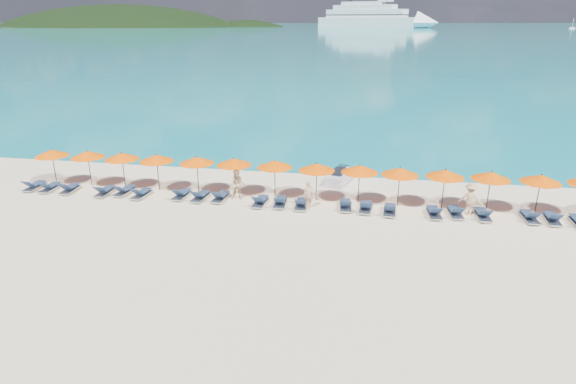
# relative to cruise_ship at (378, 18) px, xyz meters

# --- Properties ---
(ground) EXTENTS (1400.00, 1400.00, 0.00)m
(ground) POSITION_rel_cruise_ship_xyz_m (-3.07, -545.16, -9.97)
(ground) COLOR beige
(sea) EXTENTS (1600.00, 1300.00, 0.01)m
(sea) POSITION_rel_cruise_ship_xyz_m (-3.07, 114.84, -9.96)
(sea) COLOR #1FA9B2
(sea) RESTS_ON ground
(headland_main) EXTENTS (374.00, 242.00, 126.50)m
(headland_main) POSITION_rel_cruise_ship_xyz_m (-303.07, -5.16, -47.97)
(headland_main) COLOR black
(headland_main) RESTS_ON ground
(headland_small) EXTENTS (162.00, 126.00, 85.50)m
(headland_small) POSITION_rel_cruise_ship_xyz_m (-153.07, 14.84, -44.97)
(headland_small) COLOR black
(headland_small) RESTS_ON ground
(cruise_ship) EXTENTS (133.94, 77.96, 38.30)m
(cruise_ship) POSITION_rel_cruise_ship_xyz_m (0.00, 0.00, 0.00)
(cruise_ship) COLOR white
(cruise_ship) RESTS_ON ground
(sailboat_near) EXTENTS (5.17, 1.72, 9.47)m
(sailboat_near) POSITION_rel_cruise_ship_xyz_m (187.31, -30.74, -8.99)
(sailboat_near) COLOR white
(sailboat_near) RESTS_ON ground
(jetski) EXTENTS (1.72, 2.92, 0.98)m
(jetski) POSITION_rel_cruise_ship_xyz_m (-0.71, -536.59, -9.56)
(jetski) COLOR silver
(jetski) RESTS_ON ground
(beachgoer_a) EXTENTS (0.67, 0.60, 1.55)m
(beachgoer_a) POSITION_rel_cruise_ship_xyz_m (-2.08, -541.21, -9.19)
(beachgoer_a) COLOR tan
(beachgoer_a) RESTS_ON ground
(beachgoer_b) EXTENTS (0.88, 0.53, 1.79)m
(beachgoer_b) POSITION_rel_cruise_ship_xyz_m (-6.29, -540.62, -9.07)
(beachgoer_b) COLOR tan
(beachgoer_b) RESTS_ON ground
(beachgoer_c) EXTENTS (1.23, 0.75, 1.77)m
(beachgoer_c) POSITION_rel_cruise_ship_xyz_m (6.48, -540.66, -9.08)
(beachgoer_c) COLOR tan
(beachgoer_c) RESTS_ON ground
(umbrella_0) EXTENTS (2.10, 2.10, 2.28)m
(umbrella_0) POSITION_rel_cruise_ship_xyz_m (-18.39, -539.92, -7.95)
(umbrella_0) COLOR black
(umbrella_0) RESTS_ON ground
(umbrella_1) EXTENTS (2.10, 2.10, 2.28)m
(umbrella_1) POSITION_rel_cruise_ship_xyz_m (-16.03, -539.82, -7.95)
(umbrella_1) COLOR black
(umbrella_1) RESTS_ON ground
(umbrella_2) EXTENTS (2.10, 2.10, 2.28)m
(umbrella_2) POSITION_rel_cruise_ship_xyz_m (-13.73, -539.85, -7.95)
(umbrella_2) COLOR black
(umbrella_2) RESTS_ON ground
(umbrella_3) EXTENTS (2.10, 2.10, 2.28)m
(umbrella_3) POSITION_rel_cruise_ship_xyz_m (-11.47, -539.88, -7.95)
(umbrella_3) COLOR black
(umbrella_3) RESTS_ON ground
(umbrella_4) EXTENTS (2.10, 2.10, 2.28)m
(umbrella_4) POSITION_rel_cruise_ship_xyz_m (-8.94, -539.90, -7.95)
(umbrella_4) COLOR black
(umbrella_4) RESTS_ON ground
(umbrella_5) EXTENTS (2.10, 2.10, 2.28)m
(umbrella_5) POSITION_rel_cruise_ship_xyz_m (-6.69, -539.83, -7.95)
(umbrella_5) COLOR black
(umbrella_5) RESTS_ON ground
(umbrella_6) EXTENTS (2.10, 2.10, 2.28)m
(umbrella_6) POSITION_rel_cruise_ship_xyz_m (-4.25, -539.87, -7.95)
(umbrella_6) COLOR black
(umbrella_6) RESTS_ON ground
(umbrella_7) EXTENTS (2.10, 2.10, 2.28)m
(umbrella_7) POSITION_rel_cruise_ship_xyz_m (-1.81, -540.04, -7.95)
(umbrella_7) COLOR black
(umbrella_7) RESTS_ON ground
(umbrella_8) EXTENTS (2.10, 2.10, 2.28)m
(umbrella_8) POSITION_rel_cruise_ship_xyz_m (0.59, -539.96, -7.95)
(umbrella_8) COLOR black
(umbrella_8) RESTS_ON ground
(umbrella_9) EXTENTS (2.10, 2.10, 2.28)m
(umbrella_9) POSITION_rel_cruise_ship_xyz_m (2.78, -540.07, -7.95)
(umbrella_9) COLOR black
(umbrella_9) RESTS_ON ground
(umbrella_10) EXTENTS (2.10, 2.10, 2.28)m
(umbrella_10) POSITION_rel_cruise_ship_xyz_m (5.17, -540.00, -7.95)
(umbrella_10) COLOR black
(umbrella_10) RESTS_ON ground
(umbrella_11) EXTENTS (2.10, 2.10, 2.28)m
(umbrella_11) POSITION_rel_cruise_ship_xyz_m (7.52, -539.98, -7.95)
(umbrella_11) COLOR black
(umbrella_11) RESTS_ON ground
(umbrella_12) EXTENTS (2.10, 2.10, 2.28)m
(umbrella_12) POSITION_rel_cruise_ship_xyz_m (9.97, -540.07, -7.95)
(umbrella_12) COLOR black
(umbrella_12) RESTS_ON ground
(lounger_0) EXTENTS (0.65, 1.71, 0.66)m
(lounger_0) POSITION_rel_cruise_ship_xyz_m (-19.06, -541.13, -9.73)
(lounger_0) COLOR silver
(lounger_0) RESTS_ON ground
(lounger_1) EXTENTS (0.69, 1.72, 0.66)m
(lounger_1) POSITION_rel_cruise_ship_xyz_m (-17.95, -541.20, -9.73)
(lounger_1) COLOR silver
(lounger_1) RESTS_ON ground
(lounger_2) EXTENTS (0.78, 1.75, 0.66)m
(lounger_2) POSITION_rel_cruise_ship_xyz_m (-16.62, -541.21, -9.73)
(lounger_2) COLOR silver
(lounger_2) RESTS_ON ground
(lounger_3) EXTENTS (0.68, 1.72, 0.66)m
(lounger_3) POSITION_rel_cruise_ship_xyz_m (-14.30, -541.28, -9.73)
(lounger_3) COLOR silver
(lounger_3) RESTS_ON ground
(lounger_4) EXTENTS (0.79, 1.76, 0.66)m
(lounger_4) POSITION_rel_cruise_ship_xyz_m (-13.19, -540.98, -9.73)
(lounger_4) COLOR silver
(lounger_4) RESTS_ON ground
(lounger_5) EXTENTS (0.75, 1.74, 0.66)m
(lounger_5) POSITION_rel_cruise_ship_xyz_m (-11.96, -541.27, -9.73)
(lounger_5) COLOR silver
(lounger_5) RESTS_ON ground
(lounger_6) EXTENTS (0.73, 1.74, 0.66)m
(lounger_6) POSITION_rel_cruise_ship_xyz_m (-9.59, -540.97, -9.73)
(lounger_6) COLOR silver
(lounger_6) RESTS_ON ground
(lounger_7) EXTENTS (0.77, 1.75, 0.66)m
(lounger_7) POSITION_rel_cruise_ship_xyz_m (-8.40, -541.10, -9.73)
(lounger_7) COLOR silver
(lounger_7) RESTS_ON ground
(lounger_8) EXTENTS (0.73, 1.74, 0.66)m
(lounger_8) POSITION_rel_cruise_ship_xyz_m (-7.23, -540.96, -9.73)
(lounger_8) COLOR silver
(lounger_8) RESTS_ON ground
(lounger_9) EXTENTS (0.70, 1.73, 0.66)m
(lounger_9) POSITION_rel_cruise_ship_xyz_m (-4.81, -541.30, -9.73)
(lounger_9) COLOR silver
(lounger_9) RESTS_ON ground
(lounger_10) EXTENTS (0.73, 1.74, 0.66)m
(lounger_10) POSITION_rel_cruise_ship_xyz_m (-3.69, -541.20, -9.73)
(lounger_10) COLOR silver
(lounger_10) RESTS_ON ground
(lounger_11) EXTENTS (0.68, 1.72, 0.66)m
(lounger_11) POSITION_rel_cruise_ship_xyz_m (-2.48, -541.28, -9.73)
(lounger_11) COLOR silver
(lounger_11) RESTS_ON ground
(lounger_12) EXTENTS (0.78, 1.75, 0.66)m
(lounger_12) POSITION_rel_cruise_ship_xyz_m (-0.05, -541.05, -9.73)
(lounger_12) COLOR silver
(lounger_12) RESTS_ON ground
(lounger_13) EXTENTS (0.74, 1.74, 0.66)m
(lounger_13) POSITION_rel_cruise_ship_xyz_m (1.05, -541.15, -9.73)
(lounger_13) COLOR silver
(lounger_13) RESTS_ON ground
(lounger_14) EXTENTS (0.71, 1.73, 0.66)m
(lounger_14) POSITION_rel_cruise_ship_xyz_m (2.32, -541.31, -9.73)
(lounger_14) COLOR silver
(lounger_14) RESTS_ON ground
(lounger_15) EXTENTS (0.73, 1.74, 0.66)m
(lounger_15) POSITION_rel_cruise_ship_xyz_m (4.64, -541.26, -9.73)
(lounger_15) COLOR silver
(lounger_15) RESTS_ON ground
(lounger_16) EXTENTS (0.76, 1.75, 0.66)m
(lounger_16) POSITION_rel_cruise_ship_xyz_m (5.75, -541.02, -9.73)
(lounger_16) COLOR silver
(lounger_16) RESTS_ON ground
(lounger_17) EXTENTS (0.70, 1.73, 0.66)m
(lounger_17) POSITION_rel_cruise_ship_xyz_m (7.12, -541.12, -9.73)
(lounger_17) COLOR silver
(lounger_17) RESTS_ON ground
(lounger_18) EXTENTS (0.72, 1.73, 0.66)m
(lounger_18) POSITION_rel_cruise_ship_xyz_m (9.45, -541.01, -9.73)
(lounger_18) COLOR silver
(lounger_18) RESTS_ON ground
(lounger_19) EXTENTS (0.73, 1.74, 0.66)m
(lounger_19) POSITION_rel_cruise_ship_xyz_m (10.53, -541.06, -9.73)
(lounger_19) COLOR silver
(lounger_19) RESTS_ON ground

